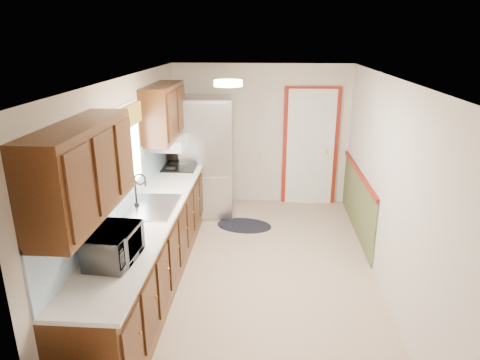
# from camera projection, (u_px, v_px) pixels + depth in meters

# --- Properties ---
(room_shell) EXTENTS (3.20, 5.20, 2.52)m
(room_shell) POSITION_uv_depth(u_px,v_px,m) (256.00, 183.00, 4.99)
(room_shell) COLOR tan
(room_shell) RESTS_ON ground
(kitchen_run) EXTENTS (0.63, 4.00, 2.20)m
(kitchen_run) POSITION_uv_depth(u_px,v_px,m) (148.00, 221.00, 4.92)
(kitchen_run) COLOR #3D1F0D
(kitchen_run) RESTS_ON ground
(back_wall_trim) EXTENTS (1.12, 2.30, 2.08)m
(back_wall_trim) POSITION_uv_depth(u_px,v_px,m) (320.00, 158.00, 7.11)
(back_wall_trim) COLOR maroon
(back_wall_trim) RESTS_ON ground
(ceiling_fixture) EXTENTS (0.30, 0.30, 0.06)m
(ceiling_fixture) POSITION_uv_depth(u_px,v_px,m) (228.00, 83.00, 4.45)
(ceiling_fixture) COLOR #FFD88C
(ceiling_fixture) RESTS_ON room_shell
(microwave) EXTENTS (0.34, 0.56, 0.36)m
(microwave) POSITION_uv_depth(u_px,v_px,m) (113.00, 242.00, 3.73)
(microwave) COLOR white
(microwave) RESTS_ON kitchen_run
(refrigerator) EXTENTS (0.88, 0.84, 1.93)m
(refrigerator) POSITION_uv_depth(u_px,v_px,m) (207.00, 157.00, 6.93)
(refrigerator) COLOR #B7B7BC
(refrigerator) RESTS_ON ground
(rug) EXTENTS (0.92, 0.66, 0.01)m
(rug) POSITION_uv_depth(u_px,v_px,m) (244.00, 225.00, 6.70)
(rug) COLOR black
(rug) RESTS_ON ground
(cooktop) EXTENTS (0.50, 0.60, 0.02)m
(cooktop) POSITION_uv_depth(u_px,v_px,m) (180.00, 166.00, 6.47)
(cooktop) COLOR black
(cooktop) RESTS_ON kitchen_run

